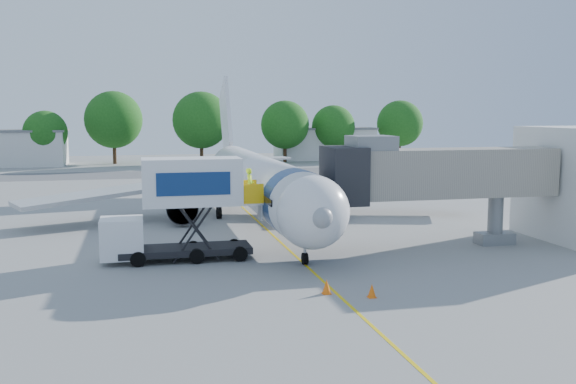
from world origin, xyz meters
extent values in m
plane|color=gray|center=(0.00, 0.00, 0.00)|extent=(160.00, 160.00, 0.00)
cube|color=yellow|center=(0.00, 0.00, 0.01)|extent=(0.15, 70.00, 0.01)
cube|color=#59595B|center=(0.00, 42.00, 0.00)|extent=(120.00, 10.00, 0.01)
cylinder|color=silver|center=(0.00, 3.00, 3.00)|extent=(3.70, 28.00, 3.70)
sphere|color=silver|center=(0.00, -11.00, 3.00)|extent=(3.70, 3.70, 3.70)
sphere|color=gray|center=(0.00, -12.55, 3.00)|extent=(1.10, 1.10, 1.10)
cone|color=silver|center=(0.00, 20.00, 3.00)|extent=(3.70, 6.00, 3.70)
cube|color=silver|center=(0.00, 21.00, 7.20)|extent=(0.35, 7.26, 8.29)
cube|color=#ADAFB1|center=(9.00, 6.50, 2.30)|extent=(16.17, 9.32, 1.42)
cube|color=#ADAFB1|center=(-9.00, 6.50, 2.30)|extent=(16.17, 9.32, 1.42)
cylinder|color=#999BA0|center=(5.50, 4.50, 1.30)|extent=(2.10, 3.60, 2.10)
cylinder|color=#999BA0|center=(-5.50, 4.50, 1.30)|extent=(2.10, 3.60, 2.10)
cube|color=black|center=(0.00, -11.30, 3.45)|extent=(2.60, 1.39, 0.81)
cylinder|color=navy|center=(0.00, -8.00, 3.00)|extent=(3.73, 2.00, 3.73)
cylinder|color=silver|center=(0.00, -9.50, 0.75)|extent=(0.16, 0.16, 1.50)
cylinder|color=black|center=(0.00, -9.50, 0.32)|extent=(0.25, 0.64, 0.64)
cylinder|color=black|center=(2.60, 6.00, 0.45)|extent=(0.35, 0.90, 0.90)
cylinder|color=black|center=(-2.60, 6.00, 0.45)|extent=(0.35, 0.90, 0.90)
cube|color=gray|center=(9.00, -7.00, 4.40)|extent=(13.60, 2.60, 2.80)
cube|color=black|center=(2.90, -7.00, 4.40)|extent=(2.00, 3.20, 3.20)
cube|color=slate|center=(4.50, -7.00, 6.20)|extent=(2.40, 2.40, 0.80)
cylinder|color=slate|center=(12.50, -7.00, 1.50)|extent=(0.90, 0.90, 3.00)
cube|color=slate|center=(12.50, -7.00, 0.35)|extent=(2.20, 1.20, 0.70)
cylinder|color=black|center=(11.60, -7.00, 0.35)|extent=(0.30, 0.70, 0.70)
cylinder|color=black|center=(13.40, -7.00, 0.35)|extent=(0.30, 0.70, 0.70)
cube|color=black|center=(-6.00, -7.00, 0.55)|extent=(7.00, 2.30, 0.35)
cube|color=white|center=(-9.30, -7.00, 1.35)|extent=(2.20, 2.20, 2.10)
cube|color=black|center=(-9.30, -7.00, 1.80)|extent=(1.90, 2.10, 0.70)
cube|color=white|center=(-5.60, -7.00, 4.25)|extent=(5.20, 2.40, 2.50)
cube|color=navy|center=(-5.60, -8.22, 4.25)|extent=(3.80, 0.04, 1.20)
cube|color=silver|center=(-2.45, -7.00, 3.05)|extent=(1.10, 2.20, 0.10)
cube|color=yellow|center=(-2.45, -8.05, 3.60)|extent=(1.10, 0.06, 1.10)
cube|color=yellow|center=(-2.45, -5.95, 3.60)|extent=(1.10, 0.06, 1.10)
cylinder|color=black|center=(-3.20, -8.05, 0.40)|extent=(0.80, 0.25, 0.80)
cylinder|color=black|center=(-3.20, -5.95, 0.40)|extent=(0.80, 0.25, 0.80)
cylinder|color=black|center=(-8.50, -8.05, 0.40)|extent=(0.80, 0.25, 0.80)
cylinder|color=black|center=(-8.50, -5.95, 0.40)|extent=(0.80, 0.25, 0.80)
imported|color=#B3E618|center=(-2.46, -7.00, 4.00)|extent=(0.52, 0.71, 1.80)
cube|color=white|center=(1.68, -18.99, 0.77)|extent=(4.15, 2.62, 1.55)
cube|color=navy|center=(1.68, -18.99, 1.27)|extent=(2.50, 2.23, 0.39)
cylinder|color=black|center=(0.29, -20.02, 0.39)|extent=(0.81, 0.40, 0.77)
cylinder|color=black|center=(0.03, -18.50, 0.39)|extent=(0.81, 0.40, 0.77)
cylinder|color=black|center=(3.34, -19.49, 0.39)|extent=(0.81, 0.40, 0.77)
cylinder|color=black|center=(3.08, -17.97, 0.39)|extent=(0.81, 0.40, 0.77)
cone|color=#FF650D|center=(-0.44, -14.97, 0.32)|extent=(0.41, 0.41, 0.65)
cube|color=#FF650D|center=(-0.44, -14.97, 0.02)|extent=(0.37, 0.37, 0.04)
cone|color=#FF650D|center=(1.30, -15.95, 0.30)|extent=(0.38, 0.38, 0.60)
cube|color=#FF650D|center=(1.30, -15.95, 0.02)|extent=(0.34, 0.34, 0.03)
cube|color=silver|center=(-28.00, 60.00, 2.50)|extent=(18.00, 8.00, 5.00)
cube|color=slate|center=(-28.00, 60.00, 5.15)|extent=(18.40, 8.40, 0.30)
cube|color=silver|center=(22.00, 62.00, 2.50)|extent=(16.00, 7.00, 5.00)
cube|color=slate|center=(22.00, 62.00, 5.15)|extent=(16.40, 7.40, 0.30)
cylinder|color=#382314|center=(-21.60, 58.63, 1.43)|extent=(0.56, 0.56, 2.86)
sphere|color=#1A5216|center=(-21.60, 58.63, 4.93)|extent=(6.36, 6.36, 6.36)
cylinder|color=#382314|center=(-11.94, 60.22, 1.95)|extent=(0.56, 0.56, 3.91)
sphere|color=#1A5216|center=(-11.94, 60.22, 6.73)|extent=(8.68, 8.68, 8.68)
cylinder|color=#382314|center=(1.00, 56.69, 1.94)|extent=(0.56, 0.56, 3.88)
sphere|color=#1A5216|center=(1.00, 56.69, 6.68)|extent=(8.62, 8.62, 8.62)
cylinder|color=#382314|center=(14.25, 57.72, 1.71)|extent=(0.56, 0.56, 3.42)
sphere|color=#1A5216|center=(14.25, 57.72, 5.90)|extent=(7.61, 7.61, 7.61)
cylinder|color=#382314|center=(22.74, 59.43, 1.59)|extent=(0.56, 0.56, 3.18)
sphere|color=#1A5216|center=(22.74, 59.43, 5.47)|extent=(7.06, 7.06, 7.06)
cylinder|color=#382314|center=(34.58, 59.93, 1.74)|extent=(0.56, 0.56, 3.47)
sphere|color=#1A5216|center=(34.58, 59.93, 5.98)|extent=(7.72, 7.72, 7.72)
camera|label=1|loc=(-8.30, -41.24, 7.95)|focal=40.00mm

